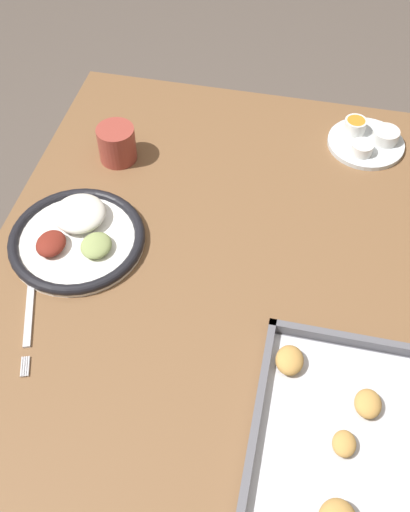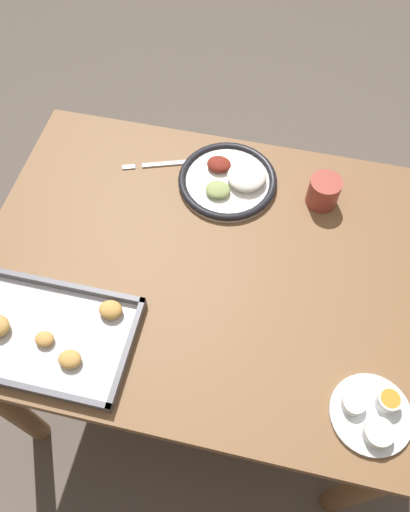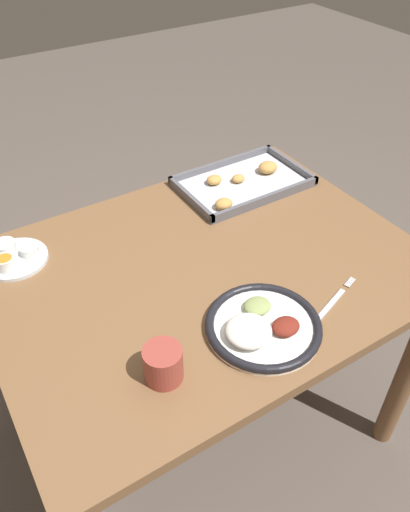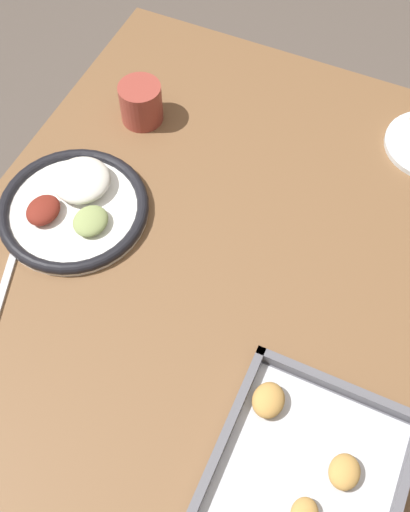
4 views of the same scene
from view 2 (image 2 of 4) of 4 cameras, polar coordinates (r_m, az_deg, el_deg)
The scene contains 7 objects.
ground_plane at distance 1.81m, azimuth -0.06°, elevation -12.12°, with size 8.00×8.00×0.00m, color #564C44.
dining_table at distance 1.26m, azimuth -0.08°, elevation -3.39°, with size 1.05×0.79×0.71m.
dinner_plate at distance 1.28m, azimuth 2.82°, elevation 8.69°, with size 0.25×0.25×0.05m.
fork at distance 1.33m, azimuth -4.44°, elevation 10.46°, with size 0.20×0.08×0.00m.
saucer_plate at distance 1.06m, azimuth 18.63°, elevation -16.77°, with size 0.16×0.16×0.04m.
baking_tray at distance 1.12m, azimuth -17.90°, elevation -8.46°, with size 0.38×0.24×0.04m.
drinking_cup at distance 1.26m, azimuth 13.40°, elevation 7.17°, with size 0.08×0.08×0.08m.
Camera 2 is at (-0.13, 0.56, 1.71)m, focal length 35.00 mm.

